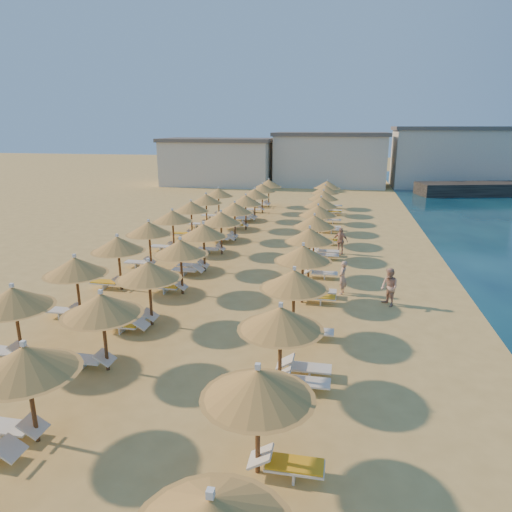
% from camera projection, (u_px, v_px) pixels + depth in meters
% --- Properties ---
extents(ground, '(220.00, 220.00, 0.00)m').
position_uv_depth(ground, '(259.00, 307.00, 21.24)').
color(ground, '#DFB562').
rests_on(ground, ground).
extents(hotel_blocks, '(47.39, 11.95, 8.10)m').
position_uv_depth(hotel_blocks, '(340.00, 159.00, 63.36)').
color(hotel_blocks, beige).
rests_on(hotel_blocks, ground).
extents(parasol_row_east, '(2.72, 44.30, 2.94)m').
position_uv_depth(parasol_row_east, '(312.00, 229.00, 26.51)').
color(parasol_row_east, brown).
rests_on(parasol_row_east, ground).
extents(parasol_row_west, '(2.72, 44.30, 2.94)m').
position_uv_depth(parasol_row_west, '(213.00, 225.00, 27.61)').
color(parasol_row_west, brown).
rests_on(parasol_row_west, ground).
extents(parasol_row_inland, '(2.72, 29.18, 2.94)m').
position_uv_depth(parasol_row_inland, '(161.00, 222.00, 28.21)').
color(parasol_row_inland, brown).
rests_on(parasol_row_inland, ground).
extents(loungers, '(12.52, 42.21, 0.66)m').
position_uv_depth(loungers, '(240.00, 259.00, 27.61)').
color(loungers, silver).
rests_on(loungers, ground).
extents(beachgoer_c, '(1.12, 0.78, 1.77)m').
position_uv_depth(beachgoer_c, '(340.00, 241.00, 29.85)').
color(beachgoer_c, tan).
rests_on(beachgoer_c, ground).
extents(beachgoer_a, '(0.51, 0.68, 1.71)m').
position_uv_depth(beachgoer_a, '(343.00, 278.00, 22.69)').
color(beachgoer_a, tan).
rests_on(beachgoer_a, ground).
extents(beachgoer_b, '(1.03, 1.10, 1.80)m').
position_uv_depth(beachgoer_b, '(389.00, 287.00, 21.18)').
color(beachgoer_b, tan).
rests_on(beachgoer_b, ground).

